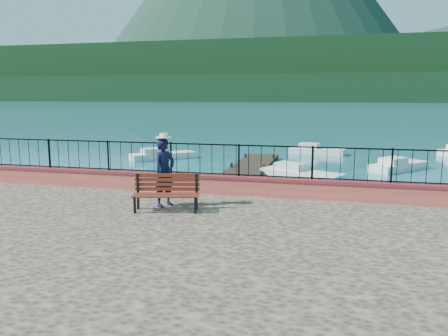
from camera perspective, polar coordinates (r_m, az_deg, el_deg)
The scene contains 14 objects.
ground at distance 10.40m, azimuth -0.81°, elevation -14.49°, with size 2000.00×2000.00×0.00m, color #19596B.
parapet at distance 13.40m, azimuth 3.19°, elevation -2.32°, with size 28.00×0.46×0.58m, color #CC5B49.
railing at distance 13.26m, azimuth 3.22°, elevation 0.92°, with size 27.00×0.05×0.95m, color black.
dock at distance 22.03m, azimuth 2.07°, elevation -1.21°, with size 2.00×16.00×0.30m, color #2D231C.
far_forest at distance 309.24m, azimuth 13.64°, elevation 10.07°, with size 900.00×60.00×18.00m, color black.
foothills at distance 369.63m, azimuth 13.79°, elevation 11.93°, with size 900.00×120.00×44.00m, color black.
park_bench at distance 11.64m, azimuth -7.54°, elevation -4.18°, with size 1.82×0.94×0.96m.
person at distance 12.06m, azimuth -7.77°, elevation -0.53°, with size 0.69×0.45×1.89m, color black.
hat at distance 11.93m, azimuth -7.88°, elevation 4.23°, with size 0.44×0.44×0.12m, color white.
boat_0 at distance 18.57m, azimuth -8.99°, elevation -2.54°, with size 4.01×1.30×0.80m, color silver.
boat_1 at distance 22.60m, azimuth 10.08°, elevation -0.43°, with size 4.29×1.30×0.80m, color silver.
boat_2 at distance 26.85m, azimuth 21.92°, elevation 0.58°, with size 4.01×1.30×0.80m, color silver.
boat_3 at distance 29.58m, azimuth -7.97°, elevation 1.94°, with size 4.34×1.30×0.80m, color silver.
boat_4 at distance 32.48m, azimuth 12.06°, elevation 2.48°, with size 3.91×1.30×0.80m, color silver.
Camera 1 is at (2.42, -9.19, 4.22)m, focal length 35.00 mm.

